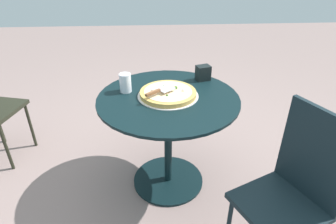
{
  "coord_description": "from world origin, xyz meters",
  "views": [
    {
      "loc": [
        0.1,
        1.6,
        1.52
      ],
      "look_at": [
        0.0,
        -0.02,
        0.59
      ],
      "focal_mm": 30.36,
      "sensor_mm": 36.0,
      "label": 1
    }
  ],
  "objects_px": {
    "patio_table": "(168,123)",
    "pizza_server": "(159,91)",
    "drinking_cup": "(125,83)",
    "napkin_dispenser": "(203,73)",
    "pizza_on_tray": "(168,93)",
    "patio_chair_corner": "(293,188)"
  },
  "relations": [
    {
      "from": "patio_table",
      "to": "pizza_server",
      "type": "xyz_separation_m",
      "value": [
        0.06,
        0.02,
        0.25
      ]
    },
    {
      "from": "drinking_cup",
      "to": "patio_table",
      "type": "bearing_deg",
      "value": 160.07
    },
    {
      "from": "napkin_dispenser",
      "to": "pizza_server",
      "type": "bearing_deg",
      "value": 24.14
    },
    {
      "from": "patio_table",
      "to": "pizza_server",
      "type": "bearing_deg",
      "value": 23.42
    },
    {
      "from": "pizza_on_tray",
      "to": "drinking_cup",
      "type": "xyz_separation_m",
      "value": [
        0.27,
        -0.08,
        0.04
      ]
    },
    {
      "from": "napkin_dispenser",
      "to": "patio_chair_corner",
      "type": "height_order",
      "value": "patio_chair_corner"
    },
    {
      "from": "pizza_on_tray",
      "to": "drinking_cup",
      "type": "distance_m",
      "value": 0.29
    },
    {
      "from": "pizza_on_tray",
      "to": "patio_chair_corner",
      "type": "relative_size",
      "value": 0.42
    },
    {
      "from": "patio_chair_corner",
      "to": "patio_table",
      "type": "bearing_deg",
      "value": -49.29
    },
    {
      "from": "pizza_on_tray",
      "to": "patio_chair_corner",
      "type": "xyz_separation_m",
      "value": [
        -0.56,
        0.66,
        -0.19
      ]
    },
    {
      "from": "patio_table",
      "to": "napkin_dispenser",
      "type": "xyz_separation_m",
      "value": [
        -0.26,
        -0.26,
        0.25
      ]
    },
    {
      "from": "drinking_cup",
      "to": "patio_chair_corner",
      "type": "height_order",
      "value": "patio_chair_corner"
    },
    {
      "from": "patio_table",
      "to": "napkin_dispenser",
      "type": "bearing_deg",
      "value": -135.74
    },
    {
      "from": "pizza_on_tray",
      "to": "patio_chair_corner",
      "type": "distance_m",
      "value": 0.89
    },
    {
      "from": "patio_chair_corner",
      "to": "napkin_dispenser",
      "type": "bearing_deg",
      "value": -71.99
    },
    {
      "from": "pizza_on_tray",
      "to": "napkin_dispenser",
      "type": "height_order",
      "value": "napkin_dispenser"
    },
    {
      "from": "pizza_on_tray",
      "to": "pizza_server",
      "type": "height_order",
      "value": "pizza_server"
    },
    {
      "from": "pizza_on_tray",
      "to": "drinking_cup",
      "type": "bearing_deg",
      "value": -16.66
    },
    {
      "from": "pizza_on_tray",
      "to": "napkin_dispenser",
      "type": "bearing_deg",
      "value": -137.75
    },
    {
      "from": "pizza_server",
      "to": "patio_chair_corner",
      "type": "relative_size",
      "value": 0.21
    },
    {
      "from": "patio_table",
      "to": "drinking_cup",
      "type": "height_order",
      "value": "drinking_cup"
    },
    {
      "from": "pizza_on_tray",
      "to": "patio_chair_corner",
      "type": "height_order",
      "value": "patio_chair_corner"
    }
  ]
}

